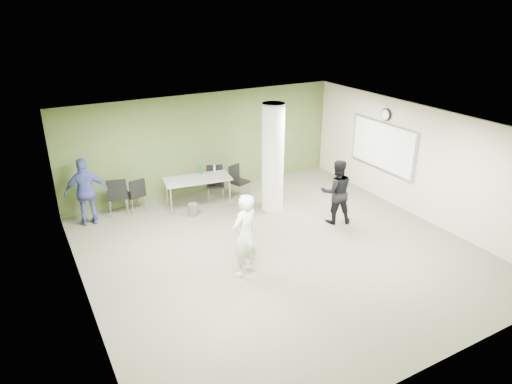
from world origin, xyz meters
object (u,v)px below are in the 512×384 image
chair_back_left (117,193)px  woman_white (245,236)px  folding_table (198,180)px  man_blue (86,192)px  man_black (336,192)px

chair_back_left → woman_white: bearing=124.7°
folding_table → chair_back_left: size_ratio=1.79×
chair_back_left → man_blue: bearing=25.3°
chair_back_left → man_black: man_black is taller
folding_table → man_blue: man_blue is taller
chair_back_left → man_black: bearing=160.3°
folding_table → man_black: size_ratio=1.11×
folding_table → man_blue: bearing=-179.5°
folding_table → man_black: bearing=-35.3°
woman_white → man_blue: woman_white is taller
folding_table → chair_back_left: folding_table is taller
chair_back_left → woman_white: woman_white is taller
folding_table → man_black: 3.59m
folding_table → man_blue: (-2.72, 0.36, 0.08)m
chair_back_left → man_black: (4.58, -2.98, 0.22)m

